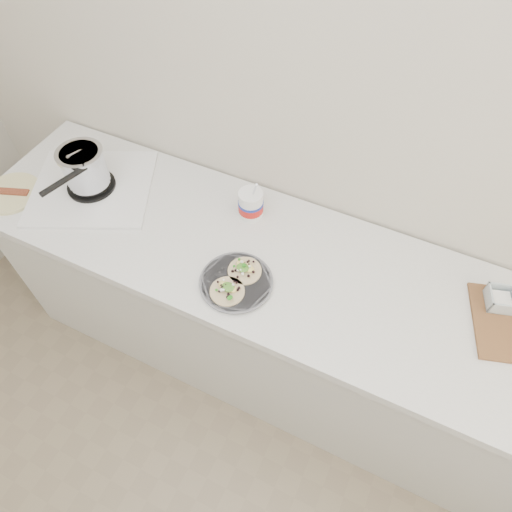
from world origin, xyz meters
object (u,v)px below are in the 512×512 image
at_px(stove, 88,175).
at_px(bacon_plate, 11,193).
at_px(tub, 251,203).
at_px(taco_plate, 236,281).

distance_m(stove, bacon_plate, 0.34).
height_order(tub, bacon_plate, tub).
bearing_deg(tub, taco_plate, -73.34).
relative_size(stove, tub, 2.82).
relative_size(tub, bacon_plate, 0.93).
height_order(taco_plate, tub, tub).
bearing_deg(bacon_plate, taco_plate, 0.44).
xyz_separation_m(stove, taco_plate, (0.76, -0.16, -0.06)).
relative_size(stove, taco_plate, 2.36).
bearing_deg(stove, taco_plate, -36.90).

